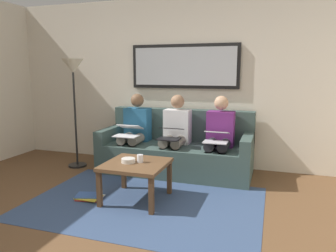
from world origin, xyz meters
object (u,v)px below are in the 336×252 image
at_px(cup, 140,159).
at_px(person_right, 135,129).
at_px(couch, 177,150).
at_px(coffee_table, 136,168).
at_px(bowl, 128,160).
at_px(laptop_black, 170,133).
at_px(person_left, 219,134).
at_px(standing_lamp, 73,78).
at_px(framed_mirror, 184,66).
at_px(magazine_stack, 89,197).
at_px(laptop_silver, 216,137).
at_px(person_middle, 175,132).
at_px(laptop_white, 128,131).

bearing_deg(cup, person_right, -63.59).
bearing_deg(person_right, couch, -173.87).
xyz_separation_m(coffee_table, bowl, (0.08, 0.02, 0.08)).
xyz_separation_m(bowl, laptop_black, (-0.21, -0.93, 0.16)).
relative_size(bowl, laptop_black, 0.43).
bearing_deg(laptop_black, person_left, -159.27).
bearing_deg(laptop_black, couch, -90.00).
bearing_deg(coffee_table, cup, -142.56).
relative_size(couch, bowl, 13.95).
bearing_deg(standing_lamp, framed_mirror, -157.07).
bearing_deg(person_right, magazine_stack, 88.96).
height_order(cup, person_left, person_left).
relative_size(framed_mirror, laptop_silver, 5.11).
height_order(framed_mirror, person_middle, framed_mirror).
xyz_separation_m(laptop_white, standing_lamp, (0.91, -0.04, 0.74)).
xyz_separation_m(couch, person_middle, (0.00, 0.07, 0.30)).
bearing_deg(couch, laptop_white, 25.44).
height_order(framed_mirror, cup, framed_mirror).
xyz_separation_m(cup, magazine_stack, (0.58, 0.18, -0.47)).
relative_size(laptop_silver, laptop_black, 0.90).
xyz_separation_m(coffee_table, laptop_silver, (-0.76, -0.90, 0.24)).
relative_size(person_left, laptop_silver, 3.43).
bearing_deg(magazine_stack, laptop_white, -91.28).
height_order(laptop_silver, standing_lamp, standing_lamp).
relative_size(coffee_table, laptop_black, 1.86).
height_order(laptop_white, magazine_stack, laptop_white).
height_order(coffee_table, cup, cup).
xyz_separation_m(cup, standing_lamp, (1.47, -0.92, 0.88)).
xyz_separation_m(laptop_silver, person_middle, (0.64, -0.25, -0.02)).
relative_size(bowl, person_right, 0.14).
bearing_deg(laptop_silver, person_left, -90.00).
bearing_deg(couch, coffee_table, 84.14).
bearing_deg(laptop_silver, standing_lamp, -1.30).
bearing_deg(couch, cup, 85.92).
height_order(laptop_silver, magazine_stack, laptop_silver).
xyz_separation_m(bowl, person_middle, (-0.21, -1.17, 0.14)).
xyz_separation_m(laptop_silver, person_right, (1.28, -0.25, -0.02)).
height_order(laptop_black, laptop_white, laptop_white).
distance_m(person_left, laptop_white, 1.30).
bearing_deg(laptop_white, framed_mirror, -132.74).
bearing_deg(standing_lamp, magazine_stack, 128.99).
bearing_deg(laptop_silver, framed_mirror, -47.79).
bearing_deg(person_right, person_left, 180.00).
bearing_deg(laptop_silver, couch, -26.38).
xyz_separation_m(framed_mirror, person_middle, (0.00, 0.46, -0.94)).
height_order(bowl, person_left, person_left).
bearing_deg(laptop_silver, person_middle, -21.24).
relative_size(framed_mirror, laptop_black, 4.59).
relative_size(framed_mirror, bowl, 10.77).
bearing_deg(magazine_stack, standing_lamp, -51.01).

